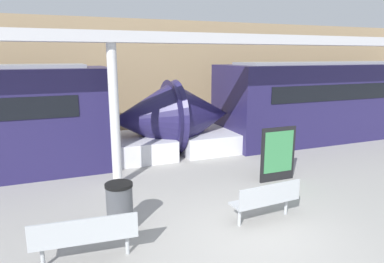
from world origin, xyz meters
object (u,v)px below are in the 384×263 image
train_left (335,101)px  bench_far (85,235)px  trash_bin (120,207)px  support_column_near (115,117)px  poster_board (278,154)px  bench_near (267,199)px

train_left → bench_far: train_left is taller
trash_bin → support_column_near: 2.92m
bench_far → trash_bin: trash_bin is taller
poster_board → support_column_near: support_column_near is taller
bench_far → support_column_near: (1.12, 3.44, 1.37)m
train_left → bench_far: (-10.99, -5.92, -0.99)m
trash_bin → support_column_near: support_column_near is taller
bench_near → bench_far: size_ratio=0.87×
bench_far → bench_near: bearing=7.3°
bench_near → bench_far: (-3.68, -0.15, 0.00)m
bench_near → support_column_near: size_ratio=0.41×
bench_near → support_column_near: (-2.56, 3.30, 1.37)m
train_left → bench_near: size_ratio=9.70×
bench_far → trash_bin: bearing=55.7°
train_left → trash_bin: (-10.25, -5.02, -1.01)m
train_left → support_column_near: support_column_near is taller
bench_near → train_left: bearing=34.7°
train_left → support_column_near: size_ratio=3.98×
poster_board → bench_near: bearing=-130.4°
poster_board → support_column_near: size_ratio=0.41×
poster_board → support_column_near: (-4.24, 1.33, 1.11)m
bench_far → trash_bin: size_ratio=1.76×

